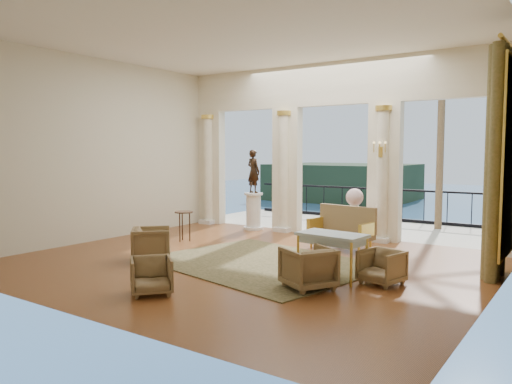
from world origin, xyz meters
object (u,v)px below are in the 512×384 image
Objects in this scene: side_table at (184,216)px; statue at (253,171)px; pedestal at (253,212)px; armchair_c at (308,266)px; armchair_a at (151,274)px; armchair_b at (381,265)px; settee at (343,228)px; console_table at (354,217)px; game_table at (332,238)px; armchair_d at (151,242)px.

statue is at bearing 82.07° from side_table.
pedestal is 2.53m from side_table.
statue is at bearing -106.80° from armchair_c.
armchair_b is at bearing -7.20° from armchair_a.
pedestal is (-3.31, 1.19, 0.02)m from settee.
armchair_b is 0.75× the size of console_table.
game_table is at bearing -156.73° from armchair_b.
pedestal is at bearing 157.39° from console_table.
armchair_d is 4.28m from settee.
console_table is at bearing 31.82° from armchair_a.
settee reaches higher than armchair_c.
armchair_b is 0.85× the size of armchair_c.
armchair_d is (-3.59, -0.01, 0.00)m from armchair_c.
armchair_a is at bearing -91.99° from settee.
armchair_b is at bearing 167.12° from armchair_c.
armchair_c is at bearing -119.28° from armchair_b.
console_table is at bearing -4.46° from pedestal.
armchair_a is at bearing -122.12° from game_table.
armchair_a is 4.59m from side_table.
side_table is at bearing 170.71° from game_table.
armchair_d is at bearing -119.77° from settee.
settee is (-0.93, 3.34, 0.11)m from armchair_c.
game_table is (0.96, -2.55, 0.23)m from settee.
console_table is (-0.14, 0.94, 0.14)m from settee.
statue is (-3.31, 1.19, 1.17)m from settee.
armchair_a is 0.99× the size of armchair_b.
settee is 3.52m from pedestal.
console_table is at bearing 106.88° from settee.
statue is at bearing 168.81° from settee.
armchair_a is 0.61× the size of pedestal.
statue reaches higher than armchair_c.
settee is 3.70m from statue.
settee is (2.66, 3.35, 0.10)m from armchair_d.
armchair_b is 3.01m from settee.
armchair_c reaches higher than armchair_b.
pedestal is at bearing -36.20° from armchair_d.
armchair_b is 0.62× the size of pedestal.
game_table reaches higher than armchair_d.
armchair_d reaches higher than console_table.
statue is (-5.11, 3.60, 1.33)m from armchair_b.
armchair_a is at bearing -53.52° from side_table.
pedestal is 3.18m from console_table.
settee is at bearing 19.74° from side_table.
settee is 1.27× the size of game_table.
pedestal reaches higher than settee.
armchair_a is 3.12m from game_table.
game_table is 1.43× the size of console_table.
console_table is at bearing 133.86° from armchair_b.
settee is at bearing -99.90° from console_table.
armchair_d is (-1.72, 1.64, 0.06)m from armchair_a.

